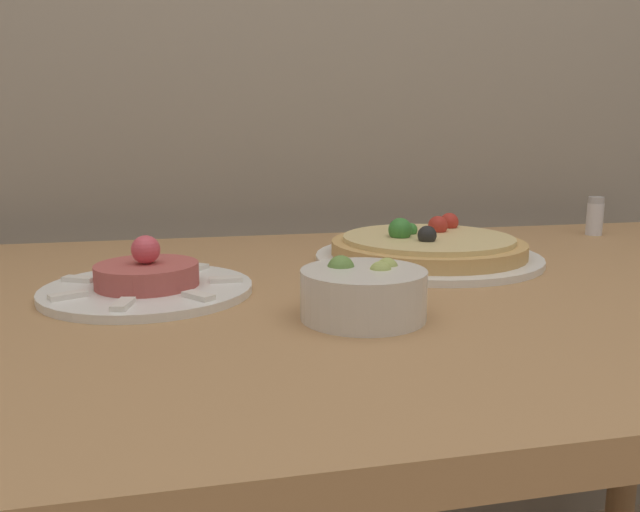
# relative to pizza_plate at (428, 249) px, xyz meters

# --- Properties ---
(dining_table) EXTENTS (1.48, 0.84, 0.76)m
(dining_table) POSITION_rel_pizza_plate_xyz_m (-0.10, -0.13, -0.11)
(dining_table) COLOR #AD7F51
(dining_table) RESTS_ON ground_plane
(pizza_plate) EXTENTS (0.34, 0.34, 0.07)m
(pizza_plate) POSITION_rel_pizza_plate_xyz_m (0.00, 0.00, 0.00)
(pizza_plate) COLOR white
(pizza_plate) RESTS_ON dining_table
(tartare_plate) EXTENTS (0.25, 0.25, 0.07)m
(tartare_plate) POSITION_rel_pizza_plate_xyz_m (-0.40, -0.11, -0.00)
(tartare_plate) COLOR white
(tartare_plate) RESTS_ON dining_table
(small_bowl) EXTENTS (0.13, 0.13, 0.06)m
(small_bowl) POSITION_rel_pizza_plate_xyz_m (-0.18, -0.26, 0.01)
(small_bowl) COLOR silver
(small_bowl) RESTS_ON dining_table
(salt_shaker) EXTENTS (0.03, 0.03, 0.07)m
(salt_shaker) POSITION_rel_pizza_plate_xyz_m (0.40, 0.16, 0.02)
(salt_shaker) COLOR silver
(salt_shaker) RESTS_ON dining_table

